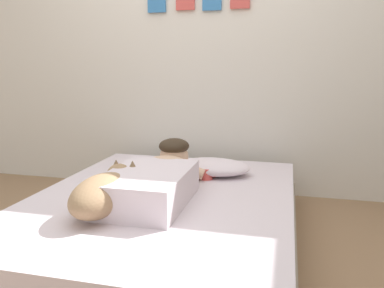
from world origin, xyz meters
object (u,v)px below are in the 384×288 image
Objects in this scene: coffee_cup at (206,173)px; cell_phone at (120,199)px; person_lying at (156,178)px; pillow at (212,167)px; bed at (163,220)px; dog at (105,192)px.

coffee_cup is 0.65m from cell_phone.
coffee_cup is at bearing 62.22° from person_lying.
person_lying is 6.57× the size of cell_phone.
pillow reaches higher than cell_phone.
pillow is at bearing 80.54° from coffee_cup.
pillow is (0.19, 0.50, 0.21)m from bed.
person_lying is 1.60× the size of dog.
dog is at bearing -115.97° from pillow.
coffee_cup reaches higher than cell_phone.
bed is 2.13× the size of person_lying.
pillow is 0.56m from person_lying.
pillow is at bearing 65.98° from person_lying.
person_lying reaches higher than cell_phone.
bed is 0.58m from pillow.
dog is 4.11× the size of cell_phone.
person_lying reaches higher than bed.
pillow is at bearing 64.03° from dog.
person_lying is at bearing -114.02° from pillow.
dog is 0.80m from coffee_cup.
dog is at bearing -122.66° from bed.
coffee_cup is at bearing 61.65° from dog.
person_lying is 7.36× the size of coffee_cup.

